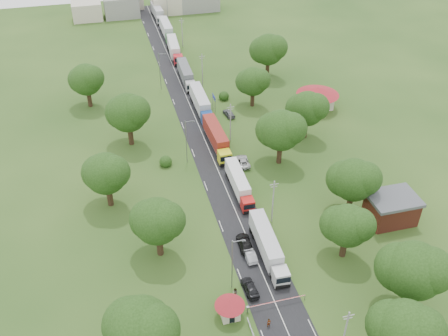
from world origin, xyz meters
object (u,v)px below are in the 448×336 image
object	(u,v)px
info_sign	(214,100)
car_lane_mid	(249,254)
boom_barrier	(268,304)
guard_booth	(230,306)
pedestrian_near	(269,323)
car_lane_front	(250,288)
truck_0	(268,245)

from	to	relation	value
info_sign	car_lane_mid	bearing A→B (deg)	-97.14
boom_barrier	info_sign	world-z (taller)	info_sign
guard_booth	pedestrian_near	bearing A→B (deg)	-32.97
boom_barrier	car_lane_mid	size ratio (longest dim) A/B	2.06
car_lane_front	boom_barrier	bearing A→B (deg)	110.01
guard_booth	pedestrian_near	xyz separation A→B (m)	(4.88, -3.17, -1.38)
truck_0	car_lane_mid	size ratio (longest dim) A/B	3.29
info_sign	pedestrian_near	xyz separation A→B (m)	(-7.51, -63.17, -2.22)
pedestrian_near	boom_barrier	bearing A→B (deg)	61.14
info_sign	truck_0	xyz separation A→B (m)	(-3.20, -49.72, -0.84)
guard_booth	pedestrian_near	size ratio (longest dim) A/B	2.81
boom_barrier	pedestrian_near	distance (m)	3.31
car_lane_front	pedestrian_near	world-z (taller)	pedestrian_near
car_lane_front	guard_booth	bearing A→B (deg)	37.00
info_sign	truck_0	bearing A→B (deg)	-93.68
boom_barrier	car_lane_front	world-z (taller)	car_lane_front
guard_booth	car_lane_mid	xyz separation A→B (m)	(6.20, 10.54, -1.42)
info_sign	car_lane_front	size ratio (longest dim) A/B	0.91
truck_0	car_lane_front	size ratio (longest dim) A/B	3.29
car_lane_front	pedestrian_near	size ratio (longest dim) A/B	2.87
truck_0	car_lane_mid	bearing A→B (deg)	175.05
guard_booth	car_lane_front	distance (m)	5.75
boom_barrier	guard_booth	distance (m)	5.98
boom_barrier	info_sign	bearing A→B (deg)	83.76
guard_booth	car_lane_mid	bearing A→B (deg)	59.54
boom_barrier	guard_booth	size ratio (longest dim) A/B	2.10
boom_barrier	info_sign	distance (m)	60.39
car_lane_mid	info_sign	bearing A→B (deg)	-98.85
info_sign	car_lane_front	world-z (taller)	info_sign
truck_0	pedestrian_near	distance (m)	14.19
car_lane_front	car_lane_mid	xyz separation A→B (m)	(1.99, 6.88, -0.03)
boom_barrier	pedestrian_near	xyz separation A→B (m)	(-0.96, -3.17, -0.11)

